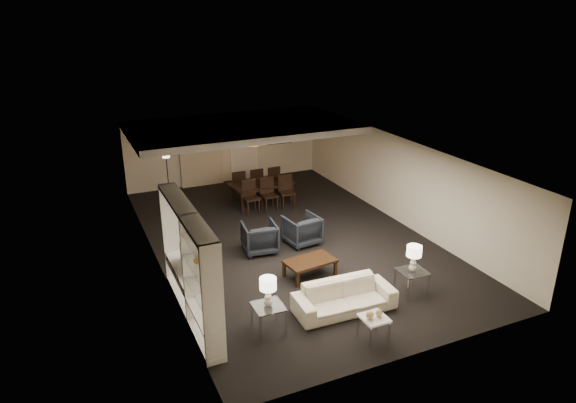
{
  "coord_description": "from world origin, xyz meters",
  "views": [
    {
      "loc": [
        -5.23,
        -11.64,
        5.93
      ],
      "look_at": [
        0.0,
        0.0,
        1.1
      ],
      "focal_mm": 32.0,
      "sensor_mm": 36.0,
      "label": 1
    }
  ],
  "objects_px": {
    "television": "(183,256)",
    "chair_fr": "(271,180)",
    "marble_table": "(373,328)",
    "chair_nr": "(287,192)",
    "table_lamp_right": "(414,259)",
    "vase_blue": "(206,295)",
    "coffee_table": "(310,268)",
    "sofa": "(344,297)",
    "floor_speaker": "(190,240)",
    "chair_nm": "(269,195)",
    "side_table_right": "(411,282)",
    "table_lamp_left": "(268,292)",
    "chair_fl": "(237,185)",
    "chair_fm": "(255,182)",
    "side_table_left": "(269,318)",
    "chair_nl": "(251,197)",
    "armchair_left": "(260,237)",
    "floor_lamp": "(168,175)",
    "vase_amber": "(198,259)",
    "pendant_light": "(252,141)",
    "dining_table": "(262,193)",
    "armchair_right": "(302,230)"
  },
  "relations": [
    {
      "from": "table_lamp_right",
      "to": "marble_table",
      "type": "xyz_separation_m",
      "value": [
        -1.7,
        -1.1,
        -0.6
      ]
    },
    {
      "from": "table_lamp_right",
      "to": "vase_blue",
      "type": "relative_size",
      "value": 3.53
    },
    {
      "from": "side_table_right",
      "to": "floor_speaker",
      "type": "relative_size",
      "value": 0.54
    },
    {
      "from": "armchair_left",
      "to": "television",
      "type": "relative_size",
      "value": 0.87
    },
    {
      "from": "table_lamp_right",
      "to": "vase_blue",
      "type": "height_order",
      "value": "vase_blue"
    },
    {
      "from": "coffee_table",
      "to": "side_table_left",
      "type": "height_order",
      "value": "side_table_left"
    },
    {
      "from": "pendant_light",
      "to": "chair_nm",
      "type": "xyz_separation_m",
      "value": [
        0.06,
        -1.31,
        -1.41
      ]
    },
    {
      "from": "television",
      "to": "chair_nr",
      "type": "relative_size",
      "value": 0.97
    },
    {
      "from": "dining_table",
      "to": "chair_nl",
      "type": "xyz_separation_m",
      "value": [
        -0.6,
        -0.65,
        0.17
      ]
    },
    {
      "from": "floor_speaker",
      "to": "chair_fl",
      "type": "xyz_separation_m",
      "value": [
        2.46,
        3.58,
        -0.03
      ]
    },
    {
      "from": "pendant_light",
      "to": "vase_blue",
      "type": "bearing_deg",
      "value": -116.32
    },
    {
      "from": "side_table_right",
      "to": "chair_fr",
      "type": "xyz_separation_m",
      "value": [
        -0.37,
        7.18,
        0.24
      ]
    },
    {
      "from": "vase_blue",
      "to": "chair_nm",
      "type": "bearing_deg",
      "value": 58.53
    },
    {
      "from": "chair_nm",
      "to": "armchair_left",
      "type": "bearing_deg",
      "value": -118.07
    },
    {
      "from": "side_table_left",
      "to": "chair_nl",
      "type": "distance_m",
      "value": 6.16
    },
    {
      "from": "sofa",
      "to": "table_lamp_right",
      "type": "relative_size",
      "value": 3.53
    },
    {
      "from": "table_lamp_right",
      "to": "chair_nr",
      "type": "bearing_deg",
      "value": 93.6
    },
    {
      "from": "coffee_table",
      "to": "side_table_left",
      "type": "distance_m",
      "value": 2.34
    },
    {
      "from": "side_table_right",
      "to": "chair_nm",
      "type": "xyz_separation_m",
      "value": [
        -0.97,
        5.88,
        0.24
      ]
    },
    {
      "from": "pendant_light",
      "to": "floor_lamp",
      "type": "xyz_separation_m",
      "value": [
        -2.59,
        0.95,
        -1.1
      ]
    },
    {
      "from": "pendant_light",
      "to": "table_lamp_right",
      "type": "bearing_deg",
      "value": -81.88
    },
    {
      "from": "table_lamp_left",
      "to": "marble_table",
      "type": "xyz_separation_m",
      "value": [
        1.7,
        -1.1,
        -0.6
      ]
    },
    {
      "from": "table_lamp_right",
      "to": "vase_amber",
      "type": "relative_size",
      "value": 3.46
    },
    {
      "from": "table_lamp_left",
      "to": "marble_table",
      "type": "relative_size",
      "value": 1.24
    },
    {
      "from": "chair_fm",
      "to": "floor_lamp",
      "type": "relative_size",
      "value": 0.62
    },
    {
      "from": "sofa",
      "to": "armchair_right",
      "type": "relative_size",
      "value": 2.45
    },
    {
      "from": "chair_nl",
      "to": "chair_fm",
      "type": "bearing_deg",
      "value": 64.23
    },
    {
      "from": "chair_fl",
      "to": "chair_fm",
      "type": "xyz_separation_m",
      "value": [
        0.6,
        0.0,
        0.0
      ]
    },
    {
      "from": "side_table_right",
      "to": "floor_speaker",
      "type": "xyz_separation_m",
      "value": [
        -4.03,
        3.6,
        0.27
      ]
    },
    {
      "from": "table_lamp_left",
      "to": "chair_fl",
      "type": "xyz_separation_m",
      "value": [
        1.83,
        7.18,
        -0.33
      ]
    },
    {
      "from": "television",
      "to": "vase_amber",
      "type": "xyz_separation_m",
      "value": [
        -0.03,
        -1.44,
        0.61
      ]
    },
    {
      "from": "vase_amber",
      "to": "floor_speaker",
      "type": "distance_m",
      "value": 3.49
    },
    {
      "from": "vase_amber",
      "to": "pendant_light",
      "type": "bearing_deg",
      "value": 62.18
    },
    {
      "from": "chair_nr",
      "to": "chair_fr",
      "type": "bearing_deg",
      "value": 97.33
    },
    {
      "from": "chair_nm",
      "to": "side_table_right",
      "type": "bearing_deg",
      "value": -81.41
    },
    {
      "from": "sofa",
      "to": "television",
      "type": "xyz_separation_m",
      "value": [
        -2.91,
        1.78,
        0.73
      ]
    },
    {
      "from": "armchair_left",
      "to": "chair_nm",
      "type": "xyz_separation_m",
      "value": [
        1.33,
        2.58,
        0.12
      ]
    },
    {
      "from": "floor_speaker",
      "to": "chair_nm",
      "type": "xyz_separation_m",
      "value": [
        3.06,
        2.28,
        -0.03
      ]
    },
    {
      "from": "television",
      "to": "chair_fm",
      "type": "xyz_separation_m",
      "value": [
        3.64,
        5.4,
        -0.53
      ]
    },
    {
      "from": "armchair_left",
      "to": "table_lamp_left",
      "type": "height_order",
      "value": "table_lamp_left"
    },
    {
      "from": "table_lamp_right",
      "to": "floor_speaker",
      "type": "height_order",
      "value": "table_lamp_right"
    },
    {
      "from": "television",
      "to": "chair_fr",
      "type": "height_order",
      "value": "television"
    },
    {
      "from": "marble_table",
      "to": "chair_fm",
      "type": "bearing_deg",
      "value": 84.96
    },
    {
      "from": "sofa",
      "to": "vase_amber",
      "type": "distance_m",
      "value": 3.24
    },
    {
      "from": "chair_nm",
      "to": "chair_fl",
      "type": "bearing_deg",
      "value": 113.99
    },
    {
      "from": "coffee_table",
      "to": "sofa",
      "type": "bearing_deg",
      "value": -90.0
    },
    {
      "from": "television",
      "to": "chair_fr",
      "type": "xyz_separation_m",
      "value": [
        4.24,
        5.4,
        -0.53
      ]
    },
    {
      "from": "chair_fl",
      "to": "pendant_light",
      "type": "bearing_deg",
      "value": -177.79
    },
    {
      "from": "marble_table",
      "to": "chair_nr",
      "type": "bearing_deg",
      "value": 79.21
    },
    {
      "from": "sofa",
      "to": "table_lamp_right",
      "type": "distance_m",
      "value": 1.78
    }
  ]
}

